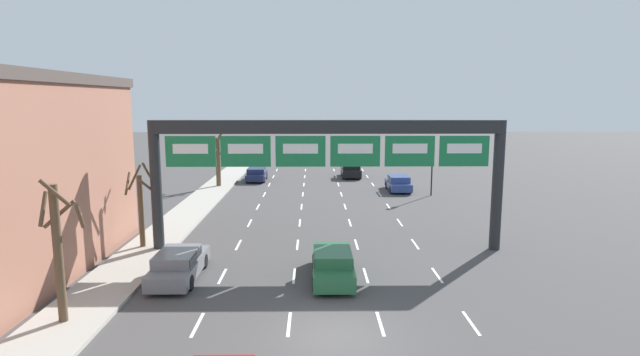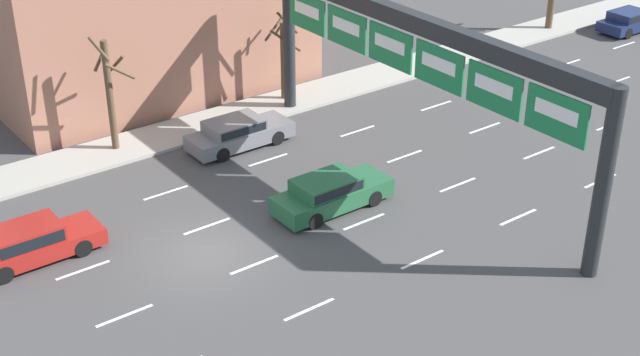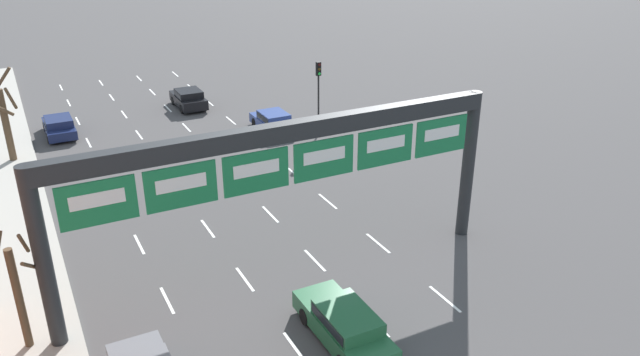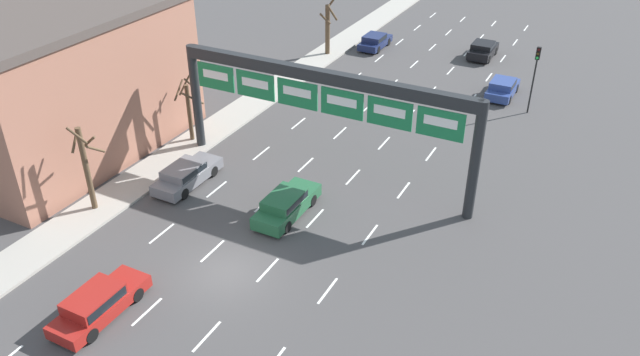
% 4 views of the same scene
% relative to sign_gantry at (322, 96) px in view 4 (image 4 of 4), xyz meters
% --- Properties ---
extents(ground_plane, '(220.00, 220.00, 0.00)m').
position_rel_sign_gantry_xyz_m(ground_plane, '(-0.00, -10.00, -5.43)').
color(ground_plane, '#474444').
extents(sidewalk_left, '(2.80, 110.00, 0.15)m').
position_rel_sign_gantry_xyz_m(sidewalk_left, '(-9.65, -10.00, -5.35)').
color(sidewalk_left, '#A8A399').
rests_on(sidewalk_left, ground_plane).
extents(lane_dashes, '(10.02, 67.00, 0.01)m').
position_rel_sign_gantry_xyz_m(lane_dashes, '(-0.00, 3.50, -5.42)').
color(lane_dashes, white).
rests_on(lane_dashes, ground_plane).
extents(sign_gantry, '(18.68, 0.70, 6.97)m').
position_rel_sign_gantry_xyz_m(sign_gantry, '(0.00, 0.00, 0.00)').
color(sign_gantry, '#232628').
rests_on(sign_gantry, ground_plane).
extents(building_near, '(12.64, 16.01, 9.21)m').
position_rel_sign_gantry_xyz_m(building_near, '(-17.65, -4.06, -0.81)').
color(building_near, '#9E6651').
rests_on(building_near, ground_plane).
extents(car_navy, '(1.86, 4.21, 1.31)m').
position_rel_sign_gantry_xyz_m(car_navy, '(-6.41, 23.31, -4.72)').
color(car_navy, '#19234C').
rests_on(car_navy, ground_plane).
extents(car_green, '(1.82, 4.86, 1.42)m').
position_rel_sign_gantry_xyz_m(car_green, '(0.09, -4.44, -4.66)').
color(car_green, '#235B38').
rests_on(car_green, ground_plane).
extents(car_grey, '(1.83, 4.81, 1.36)m').
position_rel_sign_gantry_xyz_m(car_grey, '(-6.83, -4.33, -4.70)').
color(car_grey, slate).
rests_on(car_grey, ground_plane).
extents(car_black, '(1.95, 4.06, 1.43)m').
position_rel_sign_gantry_xyz_m(car_black, '(3.18, 25.45, -4.67)').
color(car_black, black).
rests_on(car_black, ground_plane).
extents(car_red, '(1.80, 4.77, 1.41)m').
position_rel_sign_gantry_xyz_m(car_red, '(-3.32, -15.13, -4.67)').
color(car_red, maroon).
rests_on(car_red, ground_plane).
extents(car_blue, '(1.87, 4.16, 1.38)m').
position_rel_sign_gantry_xyz_m(car_blue, '(6.80, 17.52, -4.69)').
color(car_blue, navy).
rests_on(car_blue, ground_plane).
extents(traffic_light_near_gantry, '(0.30, 0.35, 5.02)m').
position_rel_sign_gantry_xyz_m(traffic_light_near_gantry, '(9.23, 15.38, -1.86)').
color(traffic_light_near_gantry, black).
rests_on(traffic_light_near_gantry, ground_plane).
extents(tree_bare_closest, '(1.76, 1.73, 5.27)m').
position_rel_sign_gantry_xyz_m(tree_bare_closest, '(-9.72, -8.88, -2.48)').
color(tree_bare_closest, brown).
rests_on(tree_bare_closest, sidewalk_left).
extents(tree_bare_second, '(1.56, 1.73, 5.54)m').
position_rel_sign_gantry_xyz_m(tree_bare_second, '(-9.46, 19.67, -2.71)').
color(tree_bare_second, brown).
rests_on(tree_bare_second, sidewalk_left).
extents(tree_bare_third, '(1.78, 1.63, 4.65)m').
position_rel_sign_gantry_xyz_m(tree_bare_third, '(-10.00, 0.34, -2.91)').
color(tree_bare_third, brown).
rests_on(tree_bare_third, sidewalk_left).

